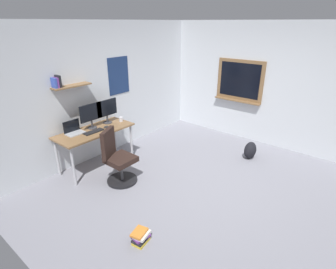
{
  "coord_description": "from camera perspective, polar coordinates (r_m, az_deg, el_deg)",
  "views": [
    {
      "loc": [
        -3.28,
        -1.85,
        2.57
      ],
      "look_at": [
        -0.16,
        0.72,
        0.85
      ],
      "focal_mm": 28.53,
      "sensor_mm": 36.0,
      "label": 1
    }
  ],
  "objects": [
    {
      "name": "ground_plane",
      "position": [
        4.56,
        8.48,
        -11.55
      ],
      "size": [
        5.2,
        5.2,
        0.0
      ],
      "primitive_type": "plane",
      "color": "gray",
      "rests_on": "ground"
    },
    {
      "name": "backpack",
      "position": [
        5.63,
        17.14,
        -3.23
      ],
      "size": [
        0.32,
        0.22,
        0.35
      ],
      "primitive_type": "ellipsoid",
      "color": "black",
      "rests_on": "ground"
    },
    {
      "name": "coffee_mug",
      "position": [
        5.36,
        -10.03,
        3.24
      ],
      "size": [
        0.08,
        0.08,
        0.09
      ],
      "primitive_type": "cylinder",
      "color": "silver",
      "rests_on": "desk"
    },
    {
      "name": "monitor_primary",
      "position": [
        5.06,
        -16.11,
        4.16
      ],
      "size": [
        0.46,
        0.17,
        0.46
      ],
      "color": "#38383D",
      "rests_on": "desk"
    },
    {
      "name": "wall_right",
      "position": [
        6.16,
        21.19,
        9.61
      ],
      "size": [
        0.22,
        5.0,
        2.6
      ],
      "color": "silver",
      "rests_on": "ground"
    },
    {
      "name": "wall_back",
      "position": [
        5.56,
        -13.0,
        9.26
      ],
      "size": [
        5.0,
        0.3,
        2.6
      ],
      "color": "silver",
      "rests_on": "ground"
    },
    {
      "name": "laptop",
      "position": [
        4.99,
        -19.48,
        0.84
      ],
      "size": [
        0.31,
        0.21,
        0.23
      ],
      "color": "#ADAFB5",
      "rests_on": "desk"
    },
    {
      "name": "desk",
      "position": [
        5.08,
        -15.36,
        0.15
      ],
      "size": [
        1.43,
        0.62,
        0.74
      ],
      "color": "olive",
      "rests_on": "ground"
    },
    {
      "name": "monitor_secondary",
      "position": [
        5.26,
        -12.94,
        5.18
      ],
      "size": [
        0.46,
        0.17,
        0.46
      ],
      "color": "#38383D",
      "rests_on": "desk"
    },
    {
      "name": "book_stack_on_floor",
      "position": [
        3.6,
        -5.83,
        -20.87
      ],
      "size": [
        0.26,
        0.22,
        0.16
      ],
      "color": "gold",
      "rests_on": "ground"
    },
    {
      "name": "keyboard",
      "position": [
        4.95,
        -15.59,
        0.59
      ],
      "size": [
        0.37,
        0.13,
        0.02
      ],
      "primitive_type": "cube",
      "color": "black",
      "rests_on": "desk"
    },
    {
      "name": "office_chair",
      "position": [
        4.61,
        -10.79,
        -5.38
      ],
      "size": [
        0.54,
        0.56,
        0.95
      ],
      "color": "black",
      "rests_on": "ground"
    },
    {
      "name": "computer_mouse",
      "position": [
        5.1,
        -13.07,
        1.59
      ],
      "size": [
        0.1,
        0.06,
        0.03
      ],
      "primitive_type": "ellipsoid",
      "color": "#262628",
      "rests_on": "desk"
    }
  ]
}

